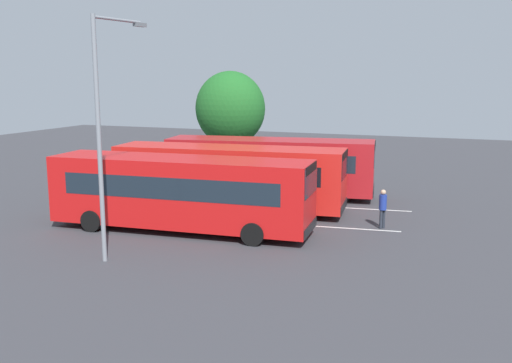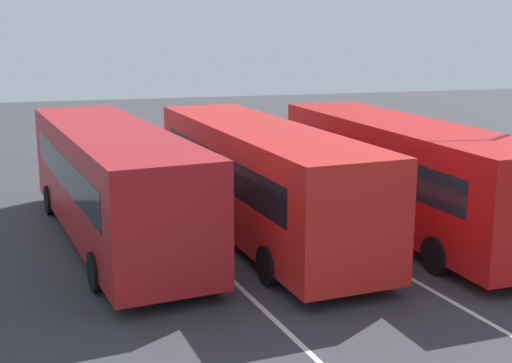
% 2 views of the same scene
% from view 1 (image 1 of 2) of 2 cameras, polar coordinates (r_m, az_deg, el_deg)
% --- Properties ---
extents(ground_plane, '(76.87, 76.87, 0.00)m').
position_cam_1_polar(ground_plane, '(27.92, -2.45, -2.90)').
color(ground_plane, '#38383D').
extents(bus_far_left, '(11.25, 3.39, 3.10)m').
position_cam_1_polar(bus_far_left, '(24.14, -7.47, -0.96)').
color(bus_far_left, red).
rests_on(bus_far_left, ground).
extents(bus_center_left, '(11.30, 3.72, 3.10)m').
position_cam_1_polar(bus_center_left, '(27.62, -2.64, 0.56)').
color(bus_center_left, red).
rests_on(bus_center_left, ground).
extents(bus_center_right, '(11.34, 4.19, 3.10)m').
position_cam_1_polar(bus_center_right, '(30.99, 1.43, 1.65)').
color(bus_center_right, '#AD191E').
rests_on(bus_center_right, ground).
extents(pedestrian, '(0.45, 0.45, 1.69)m').
position_cam_1_polar(pedestrian, '(25.04, 12.49, -2.36)').
color(pedestrian, '#232833').
rests_on(pedestrian, ground).
extents(street_lamp, '(0.51, 2.72, 8.45)m').
position_cam_1_polar(street_lamp, '(20.42, -14.92, 5.65)').
color(street_lamp, gray).
rests_on(street_lamp, ground).
extents(depot_tree, '(4.72, 4.25, 6.78)m').
position_cam_1_polar(depot_tree, '(38.56, -2.58, 7.23)').
color(depot_tree, '#4C3823').
rests_on(depot_tree, ground).
extents(lane_stripe_outer_left, '(16.41, 2.14, 0.01)m').
position_cam_1_polar(lane_stripe_outer_left, '(26.19, -4.18, -3.81)').
color(lane_stripe_outer_left, silver).
rests_on(lane_stripe_outer_left, ground).
extents(lane_stripe_inner_left, '(16.41, 2.14, 0.01)m').
position_cam_1_polar(lane_stripe_inner_left, '(29.68, -0.93, -2.08)').
color(lane_stripe_inner_left, silver).
rests_on(lane_stripe_inner_left, ground).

